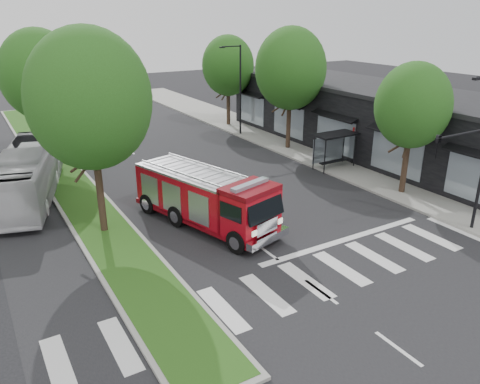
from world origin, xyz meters
name	(u,v)px	position (x,y,z in m)	size (l,w,h in m)	color
ground	(266,251)	(0.00, 0.00, 0.00)	(140.00, 140.00, 0.00)	black
sidewalk_right	(329,158)	(12.50, 10.00, 0.07)	(5.00, 80.00, 0.15)	gray
median	(58,169)	(-6.00, 18.00, 0.08)	(3.00, 50.00, 0.15)	gray
storefront_row	(374,121)	(17.00, 10.00, 2.50)	(8.00, 30.00, 5.00)	black
bus_shelter	(334,141)	(11.20, 8.15, 2.04)	(3.20, 1.60, 2.61)	black
tree_right_near	(413,106)	(11.50, 2.00, 5.51)	(4.40, 4.40, 8.05)	black
tree_right_mid	(291,69)	(11.50, 14.00, 6.49)	(5.60, 5.60, 9.72)	black
tree_right_far	(228,66)	(11.50, 24.00, 5.84)	(5.00, 5.00, 8.73)	black
tree_median_near	(90,100)	(-6.00, 6.00, 6.81)	(5.80, 5.80, 10.16)	black
tree_median_far	(40,75)	(-6.00, 20.00, 6.49)	(5.60, 5.60, 9.72)	black
streetlight_right_near	(477,145)	(9.61, -3.50, 4.67)	(4.08, 0.22, 8.00)	black
streetlight_right_far	(239,86)	(10.35, 20.00, 4.48)	(2.11, 0.20, 8.00)	black
fire_engine	(205,198)	(-1.06, 4.25, 1.49)	(5.05, 9.37, 3.12)	#64050C
city_bus	(28,174)	(-8.50, 12.93, 1.58)	(2.65, 11.32, 3.15)	silver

